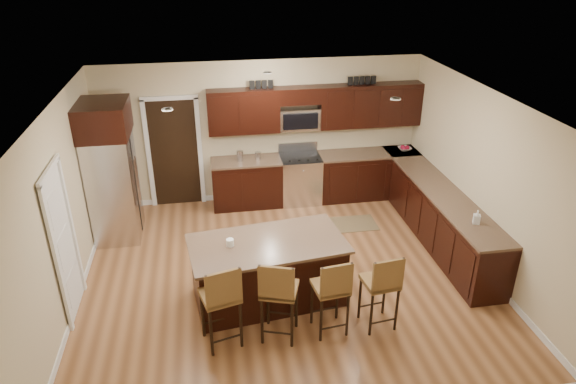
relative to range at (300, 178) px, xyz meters
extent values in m
plane|color=#92603A|center=(-0.68, -2.45, -0.47)|extent=(6.00, 6.00, 0.00)
plane|color=silver|center=(-0.68, -2.45, 2.23)|extent=(6.00, 6.00, 0.00)
plane|color=#C6B78F|center=(-0.68, 0.30, 0.88)|extent=(6.00, 0.00, 6.00)
plane|color=#C6B78F|center=(-3.68, -2.45, 0.88)|extent=(0.00, 5.50, 5.50)
plane|color=#C6B78F|center=(2.32, -2.45, 0.88)|extent=(0.00, 5.50, 5.50)
cube|color=black|center=(-1.03, 0.00, -0.03)|extent=(1.30, 0.60, 0.88)
cube|color=black|center=(1.35, 0.00, -0.03)|extent=(1.94, 0.60, 0.88)
cube|color=black|center=(2.02, -1.98, -0.03)|extent=(0.60, 3.35, 0.88)
cube|color=brown|center=(-1.03, 0.00, 0.43)|extent=(1.30, 0.63, 0.04)
cube|color=brown|center=(1.35, 0.00, 0.43)|extent=(1.94, 0.63, 0.04)
cube|color=brown|center=(2.02, -1.98, 0.43)|extent=(0.63, 3.35, 0.04)
cube|color=black|center=(-1.03, 0.13, 1.35)|extent=(1.30, 0.33, 0.80)
cube|color=black|center=(1.35, 0.13, 1.35)|extent=(1.94, 0.33, 0.80)
cube|color=black|center=(0.00, 0.13, 1.60)|extent=(0.76, 0.33, 0.30)
cube|color=silver|center=(0.00, 0.00, -0.02)|extent=(0.76, 0.64, 0.90)
cube|color=black|center=(0.00, 0.00, 0.44)|extent=(0.76, 0.60, 0.03)
cube|color=black|center=(0.00, -0.30, -0.02)|extent=(0.65, 0.01, 0.45)
cube|color=silver|center=(0.00, 0.27, 0.55)|extent=(0.76, 0.05, 0.18)
cube|color=silver|center=(0.00, 0.15, 1.15)|extent=(0.76, 0.31, 0.40)
cube|color=black|center=(-2.33, 0.28, 0.56)|extent=(0.85, 0.03, 2.06)
cube|color=white|center=(-3.66, -2.75, 0.55)|extent=(0.03, 0.80, 2.04)
cube|color=black|center=(-1.01, -2.96, -0.03)|extent=(2.11, 1.24, 0.88)
cube|color=brown|center=(-1.01, -2.96, 0.43)|extent=(2.22, 1.35, 0.04)
cube|color=black|center=(-1.01, -2.96, -0.43)|extent=(2.02, 1.15, 0.09)
cube|color=brown|center=(-1.70, -3.74, 0.24)|extent=(0.54, 0.54, 0.06)
cube|color=brown|center=(-1.65, -3.93, 0.47)|extent=(0.44, 0.15, 0.47)
cylinder|color=black|center=(-1.89, -3.93, -0.13)|extent=(0.04, 0.04, 0.68)
cylinder|color=black|center=(-1.51, -3.93, -0.13)|extent=(0.04, 0.04, 0.68)
cylinder|color=black|center=(-1.89, -3.55, -0.13)|extent=(0.04, 0.04, 0.68)
cylinder|color=black|center=(-1.51, -3.55, -0.13)|extent=(0.04, 0.04, 0.68)
cube|color=brown|center=(-0.97, -3.74, 0.24)|extent=(0.56, 0.56, 0.06)
cube|color=brown|center=(-1.03, -3.93, 0.47)|extent=(0.43, 0.18, 0.47)
cylinder|color=black|center=(-1.16, -3.93, -0.13)|extent=(0.04, 0.04, 0.68)
cylinder|color=black|center=(-0.78, -3.93, -0.13)|extent=(0.04, 0.04, 0.68)
cylinder|color=black|center=(-1.16, -3.55, -0.13)|extent=(0.04, 0.04, 0.68)
cylinder|color=black|center=(-0.78, -3.55, -0.13)|extent=(0.04, 0.04, 0.68)
cube|color=brown|center=(-0.32, -3.74, 0.20)|extent=(0.46, 0.46, 0.06)
cube|color=brown|center=(-0.30, -3.92, 0.42)|extent=(0.42, 0.09, 0.44)
cylinder|color=black|center=(-0.50, -3.92, -0.15)|extent=(0.04, 0.04, 0.64)
cylinder|color=black|center=(-0.14, -3.92, -0.15)|extent=(0.04, 0.04, 0.64)
cylinder|color=black|center=(-0.50, -3.56, -0.15)|extent=(0.04, 0.04, 0.64)
cylinder|color=black|center=(-0.14, -3.56, -0.15)|extent=(0.04, 0.04, 0.64)
cube|color=silver|center=(-3.30, -0.77, 0.44)|extent=(0.72, 0.91, 1.81)
cube|color=black|center=(-2.94, -0.77, 0.44)|extent=(0.01, 0.02, 1.72)
cylinder|color=silver|center=(-2.91, -0.85, 0.53)|extent=(0.02, 0.02, 0.81)
cylinder|color=silver|center=(-2.91, -0.69, 0.53)|extent=(0.02, 0.02, 0.81)
cube|color=black|center=(-3.30, -0.77, 1.61)|extent=(0.78, 0.97, 0.54)
cube|color=brown|center=(0.75, -1.10, -0.47)|extent=(0.87, 0.59, 0.01)
imported|color=silver|center=(2.07, 0.00, 0.48)|extent=(0.27, 0.27, 0.06)
imported|color=#B2B2B2|center=(2.02, -2.93, 0.55)|extent=(0.12, 0.13, 0.21)
cylinder|color=silver|center=(-1.14, 0.00, 0.54)|extent=(0.12, 0.12, 0.19)
cylinder|color=silver|center=(-0.80, 0.00, 0.52)|extent=(0.11, 0.11, 0.15)
cylinder|color=white|center=(-1.51, -2.96, 0.50)|extent=(0.10, 0.10, 0.10)
cube|color=brown|center=(0.33, -3.74, 0.20)|extent=(0.46, 0.46, 0.06)
cube|color=brown|center=(0.35, -3.92, 0.42)|extent=(0.42, 0.09, 0.44)
cylinder|color=black|center=(0.15, -3.92, -0.15)|extent=(0.04, 0.04, 0.64)
cylinder|color=black|center=(0.51, -3.92, -0.15)|extent=(0.04, 0.04, 0.64)
cylinder|color=black|center=(0.15, -3.56, -0.15)|extent=(0.04, 0.04, 0.64)
cylinder|color=black|center=(0.51, -3.56, -0.15)|extent=(0.04, 0.04, 0.64)
camera|label=1|loc=(-1.71, -8.84, 4.08)|focal=32.00mm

